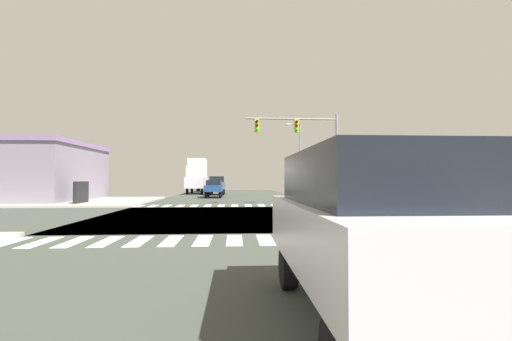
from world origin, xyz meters
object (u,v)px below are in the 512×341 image
suv_leading_1 (363,220)px  bank_building (10,172)px  sedan_nearside_1 (214,187)px  street_lamp (298,153)px  pickup_farside_1 (217,185)px  box_truck_queued_2 (197,175)px  sedan_middle_2 (203,185)px  traffic_signal_mast (302,137)px

suv_leading_1 → bank_building: bearing=128.7°
bank_building → sedan_nearside_1: bearing=16.8°
sedan_nearside_1 → suv_leading_1: 32.81m
street_lamp → sedan_nearside_1: size_ratio=1.96×
pickup_farside_1 → box_truck_queued_2: (-3.00, 3.85, 1.27)m
box_truck_queued_2 → sedan_middle_2: 8.81m
sedan_nearside_1 → suv_leading_1: (4.00, -32.56, 0.28)m
sedan_nearside_1 → pickup_farside_1: size_ratio=0.84×
bank_building → sedan_middle_2: (14.77, 24.81, -1.51)m
box_truck_queued_2 → suv_leading_1: bearing=99.2°
suv_leading_1 → street_lamp: bearing=80.9°
street_lamp → pickup_farside_1: (-9.49, 5.18, -3.71)m
traffic_signal_mast → pickup_farside_1: 19.88m
sedan_nearside_1 → pickup_farside_1: bearing=-90.0°
pickup_farside_1 → traffic_signal_mast: bearing=112.5°
box_truck_queued_2 → suv_leading_1: 43.88m
sedan_nearside_1 → suv_leading_1: size_ratio=0.93×
pickup_farside_1 → sedan_middle_2: 12.90m
box_truck_queued_2 → suv_leading_1: size_ratio=1.57×
bank_building → suv_leading_1: 34.85m
traffic_signal_mast → sedan_middle_2: 32.55m
bank_building → pickup_farside_1: bank_building is taller
bank_building → box_truck_queued_2: bearing=47.5°
bank_building → suv_leading_1: bearing=-51.3°
sedan_nearside_1 → sedan_middle_2: size_ratio=1.00×
street_lamp → bank_building: street_lamp is taller
box_truck_queued_2 → sedan_middle_2: bearing=-90.0°
sedan_nearside_1 → box_truck_queued_2: box_truck_queued_2 is taller
traffic_signal_mast → street_lamp: street_lamp is taller
traffic_signal_mast → bank_building: traffic_signal_mast is taller
sedan_middle_2 → suv_leading_1: bearing=97.7°
sedan_nearside_1 → suv_leading_1: suv_leading_1 is taller
sedan_nearside_1 → street_lamp: bearing=-169.8°
box_truck_queued_2 → sedan_middle_2: size_ratio=1.67×
sedan_nearside_1 → pickup_farside_1: 6.89m
traffic_signal_mast → bank_building: size_ratio=0.47×
bank_building → suv_leading_1: size_ratio=3.28×
traffic_signal_mast → sedan_nearside_1: size_ratio=1.67×
street_lamp → pickup_farside_1: bearing=151.4°
pickup_farside_1 → bank_building: bearing=34.6°
sedan_nearside_1 → sedan_middle_2: same height
sedan_nearside_1 → suv_leading_1: bearing=97.0°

